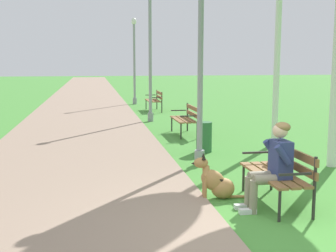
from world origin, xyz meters
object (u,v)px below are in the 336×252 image
object	(u,v)px
park_bench_mid	(186,117)
park_bench_near	(280,170)
litter_bin	(204,137)
lamp_post_mid	(150,55)
lamp_post_near	(200,64)
dog_shepherd	(216,182)
park_bench_far	(155,99)
lamp_post_far	(134,60)
person_seated_on_near_bench	(273,163)

from	to	relation	value
park_bench_mid	park_bench_near	bearing A→B (deg)	-89.62
park_bench_mid	litter_bin	xyz separation A→B (m)	(-0.10, -2.39, -0.16)
litter_bin	lamp_post_mid	bearing A→B (deg)	95.60
lamp_post_near	dog_shepherd	bearing A→B (deg)	-97.39
park_bench_far	lamp_post_far	bearing A→B (deg)	100.01
park_bench_mid	lamp_post_far	bearing A→B (deg)	93.51
park_bench_mid	lamp_post_mid	bearing A→B (deg)	101.88
lamp_post_mid	park_bench_far	bearing A→B (deg)	79.02
lamp_post_mid	litter_bin	bearing A→B (deg)	-84.40
park_bench_far	lamp_post_far	size ratio (longest dim) A/B	0.36
lamp_post_near	litter_bin	size ratio (longest dim) A/B	5.60
park_bench_near	lamp_post_mid	bearing A→B (deg)	94.18
lamp_post_far	litter_bin	distance (m)	11.86
dog_shepherd	litter_bin	bearing A→B (deg)	78.46
park_bench_far	lamp_post_near	xyz separation A→B (m)	(-0.50, -9.78, 1.52)
park_bench_mid	park_bench_far	world-z (taller)	same
park_bench_near	park_bench_far	distance (m)	12.37
lamp_post_far	person_seated_on_near_bench	bearing A→B (deg)	-88.53
park_bench_near	lamp_post_near	size ratio (longest dim) A/B	0.38
park_bench_near	person_seated_on_near_bench	xyz separation A→B (m)	(-0.21, -0.23, 0.17)
dog_shepherd	lamp_post_far	world-z (taller)	lamp_post_far
park_bench_mid	dog_shepherd	world-z (taller)	park_bench_mid
dog_shepherd	litter_bin	distance (m)	3.48
park_bench_near	lamp_post_mid	xyz separation A→B (m)	(-0.67, 9.20, 1.78)
lamp_post_near	lamp_post_far	bearing A→B (deg)	90.26
park_bench_far	lamp_post_near	world-z (taller)	lamp_post_near
park_bench_far	person_seated_on_near_bench	xyz separation A→B (m)	(-0.15, -12.60, 0.17)
person_seated_on_near_bench	lamp_post_near	size ratio (longest dim) A/B	0.32
person_seated_on_near_bench	lamp_post_far	xyz separation A→B (m)	(-0.41, 15.75, 1.47)
park_bench_mid	lamp_post_mid	size ratio (longest dim) A/B	0.34
park_bench_near	person_seated_on_near_bench	distance (m)	0.35
park_bench_far	lamp_post_far	world-z (taller)	lamp_post_far
park_bench_near	dog_shepherd	bearing A→B (deg)	154.42
park_bench_mid	lamp_post_near	world-z (taller)	lamp_post_near
litter_bin	park_bench_mid	bearing A→B (deg)	87.54
lamp_post_near	litter_bin	xyz separation A→B (m)	(0.41, 1.22, -1.68)
park_bench_far	person_seated_on_near_bench	world-z (taller)	person_seated_on_near_bench
lamp_post_mid	dog_shepherd	bearing A→B (deg)	-91.08
lamp_post_mid	lamp_post_far	bearing A→B (deg)	89.46
person_seated_on_near_bench	lamp_post_mid	size ratio (longest dim) A/B	0.28
park_bench_mid	lamp_post_mid	distance (m)	3.55
park_bench_far	lamp_post_mid	xyz separation A→B (m)	(-0.62, -3.17, 1.78)
lamp_post_mid	litter_bin	distance (m)	5.76
dog_shepherd	litter_bin	xyz separation A→B (m)	(0.69, 3.40, 0.09)
park_bench_far	lamp_post_far	distance (m)	3.59
park_bench_far	litter_bin	distance (m)	8.57
park_bench_mid	lamp_post_mid	xyz separation A→B (m)	(-0.63, 3.00, 1.78)
park_bench_far	dog_shepherd	size ratio (longest dim) A/B	1.81
person_seated_on_near_bench	dog_shepherd	world-z (taller)	person_seated_on_near_bench
lamp_post_far	park_bench_mid	bearing A→B (deg)	-86.49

